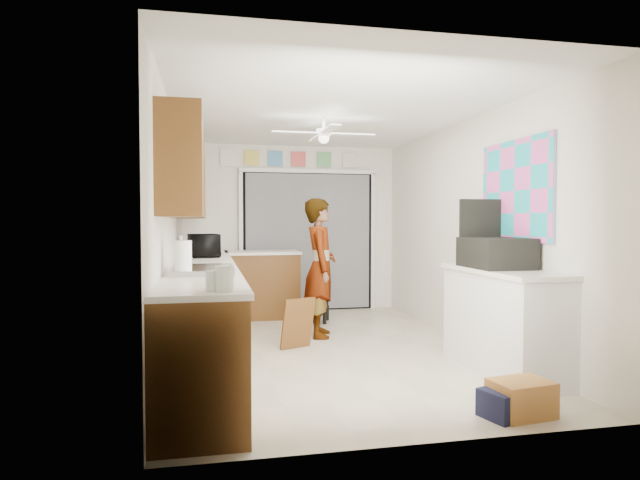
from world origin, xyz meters
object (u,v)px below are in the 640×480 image
cardboard_box (521,398)px  navy_crate (506,403)px  paper_towel_roll (183,259)px  dog (321,307)px  man (320,268)px  microwave (204,246)px  suitcase (496,253)px  soap_bottle (181,256)px

cardboard_box → navy_crate: bearing=180.0°
paper_towel_roll → navy_crate: paper_towel_roll is taller
paper_towel_roll → dog: paper_towel_roll is taller
cardboard_box → navy_crate: size_ratio=1.26×
paper_towel_roll → cardboard_box: size_ratio=0.69×
man → dog: (0.19, 0.87, -0.61)m
navy_crate → dog: (-0.54, 3.68, 0.11)m
man → dog: size_ratio=3.09×
man → paper_towel_roll: bearing=152.7°
cardboard_box → dog: dog is taller
microwave → navy_crate: (2.07, -3.13, -0.98)m
suitcase → cardboard_box: bearing=-110.0°
soap_bottle → dog: 3.32m
soap_bottle → paper_towel_roll: (0.02, -0.07, -0.02)m
navy_crate → paper_towel_roll: bearing=157.8°
microwave → navy_crate: microwave is taller
microwave → soap_bottle: bearing=166.8°
paper_towel_roll → suitcase: 2.76m
soap_bottle → man: man is taller
microwave → soap_bottle: 2.17m
microwave → man: man is taller
cardboard_box → navy_crate: cardboard_box is taller
microwave → suitcase: (2.61, -2.04, 0.00)m
man → microwave: bearing=87.1°
microwave → soap_bottle: (-0.16, -2.16, 0.02)m
suitcase → dog: 2.94m
microwave → paper_towel_roll: size_ratio=1.77×
microwave → dog: size_ratio=0.93×
navy_crate → suitcase: bearing=63.7°
soap_bottle → man: size_ratio=0.19×
cardboard_box → soap_bottle: bearing=157.5°
microwave → suitcase: bearing=-136.9°
man → soap_bottle: bearing=151.3°
paper_towel_roll → navy_crate: size_ratio=0.87×
soap_bottle → cardboard_box: size_ratio=0.79×
dog → navy_crate: bearing=-61.8°
suitcase → dog: suitcase is taller
microwave → man: 1.40m
suitcase → cardboard_box: suitcase is taller
suitcase → man: (-1.27, 1.72, -0.26)m
cardboard_box → man: (-0.85, 2.81, 0.69)m
suitcase → dog: bearing=113.8°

